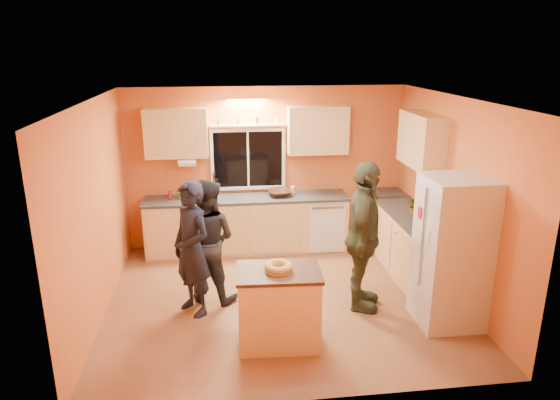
{
  "coord_description": "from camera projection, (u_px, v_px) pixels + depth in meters",
  "views": [
    {
      "loc": [
        -0.77,
        -5.87,
        3.21
      ],
      "look_at": [
        0.02,
        0.4,
        1.24
      ],
      "focal_mm": 32.0,
      "sensor_mm": 36.0,
      "label": 1
    }
  ],
  "objects": [
    {
      "name": "mixing_bowl",
      "position": [
        280.0,
        193.0,
        7.97
      ],
      "size": [
        0.43,
        0.43,
        0.09
      ],
      "primitive_type": "imported",
      "rotation": [
        0.0,
        0.0,
        0.14
      ],
      "color": "black",
      "rests_on": "back_counter"
    },
    {
      "name": "back_counter",
      "position": [
        270.0,
        223.0,
        8.09
      ],
      "size": [
        4.23,
        0.62,
        0.9
      ],
      "color": "tan",
      "rests_on": "ground"
    },
    {
      "name": "ground",
      "position": [
        282.0,
        298.0,
        6.61
      ],
      "size": [
        4.5,
        4.5,
        0.0
      ],
      "primitive_type": "plane",
      "color": "brown",
      "rests_on": "ground"
    },
    {
      "name": "island",
      "position": [
        279.0,
        307.0,
        5.5
      ],
      "size": [
        0.95,
        0.67,
        0.88
      ],
      "rotation": [
        0.0,
        0.0,
        -0.06
      ],
      "color": "tan",
      "rests_on": "ground"
    },
    {
      "name": "red_box",
      "position": [
        422.0,
        219.0,
        6.82
      ],
      "size": [
        0.19,
        0.17,
        0.07
      ],
      "primitive_type": "cube",
      "rotation": [
        0.0,
        0.0,
        0.36
      ],
      "color": "#B41B23",
      "rests_on": "right_counter"
    },
    {
      "name": "person_center",
      "position": [
        207.0,
        241.0,
        6.39
      ],
      "size": [
        0.97,
        0.87,
        1.62
      ],
      "primitive_type": "imported",
      "rotation": [
        0.0,
        0.0,
        2.74
      ],
      "color": "black",
      "rests_on": "ground"
    },
    {
      "name": "room_shell",
      "position": [
        287.0,
        172.0,
        6.53
      ],
      "size": [
        4.54,
        4.04,
        2.61
      ],
      "color": "orange",
      "rests_on": "ground"
    },
    {
      "name": "right_counter",
      "position": [
        412.0,
        245.0,
        7.18
      ],
      "size": [
        0.62,
        1.84,
        0.9
      ],
      "color": "tan",
      "rests_on": "ground"
    },
    {
      "name": "person_left",
      "position": [
        192.0,
        249.0,
        6.04
      ],
      "size": [
        0.69,
        0.74,
        1.69
      ],
      "primitive_type": "imported",
      "rotation": [
        0.0,
        0.0,
        -0.93
      ],
      "color": "black",
      "rests_on": "ground"
    },
    {
      "name": "person_right",
      "position": [
        363.0,
        237.0,
        6.12
      ],
      "size": [
        0.81,
        1.21,
        1.9
      ],
      "primitive_type": "imported",
      "rotation": [
        0.0,
        0.0,
        1.23
      ],
      "color": "#343622",
      "rests_on": "ground"
    },
    {
      "name": "refrigerator",
      "position": [
        452.0,
        252.0,
        5.81
      ],
      "size": [
        0.72,
        0.7,
        1.8
      ],
      "primitive_type": "cube",
      "color": "silver",
      "rests_on": "ground"
    },
    {
      "name": "bundt_pastry",
      "position": [
        279.0,
        267.0,
        5.36
      ],
      "size": [
        0.31,
        0.31,
        0.09
      ],
      "primitive_type": "torus",
      "color": "tan",
      "rests_on": "island"
    },
    {
      "name": "potted_plant",
      "position": [
        415.0,
        205.0,
        7.06
      ],
      "size": [
        0.31,
        0.3,
        0.27
      ],
      "primitive_type": "imported",
      "rotation": [
        0.0,
        0.0,
        0.41
      ],
      "color": "gray",
      "rests_on": "right_counter"
    },
    {
      "name": "utensil_crock",
      "position": [
        214.0,
        192.0,
        7.87
      ],
      "size": [
        0.14,
        0.14,
        0.17
      ],
      "primitive_type": "cylinder",
      "color": "beige",
      "rests_on": "back_counter"
    }
  ]
}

